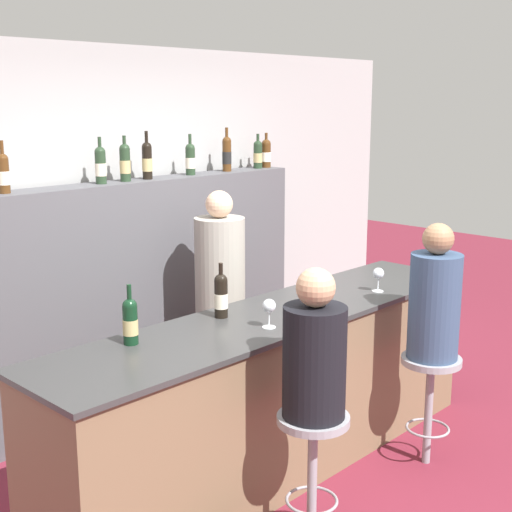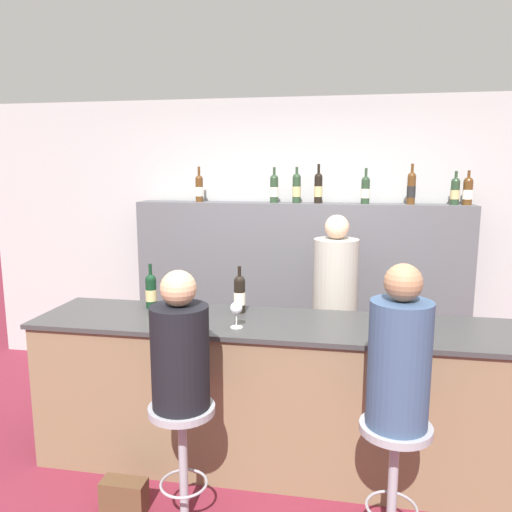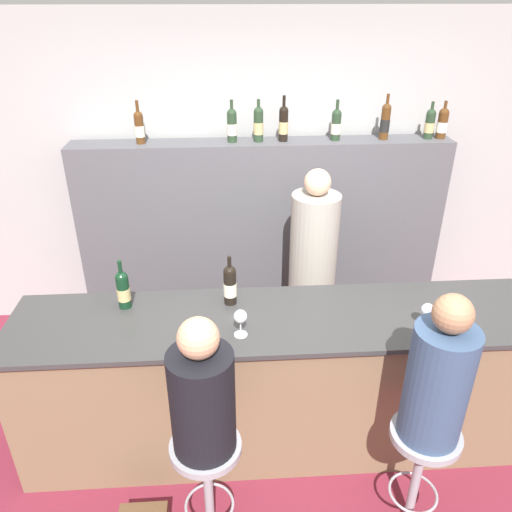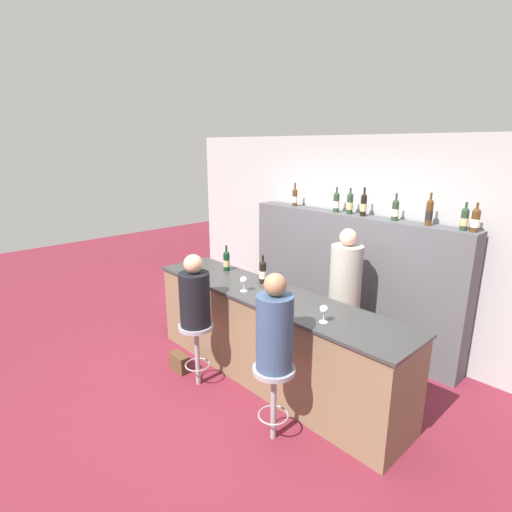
% 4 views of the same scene
% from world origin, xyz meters
% --- Properties ---
extents(ground_plane, '(16.00, 16.00, 0.00)m').
position_xyz_m(ground_plane, '(0.00, 0.00, 0.00)').
color(ground_plane, maroon).
extents(wall_back, '(6.40, 0.05, 2.60)m').
position_xyz_m(wall_back, '(0.00, 1.96, 1.30)').
color(wall_back, '#9E9E9E').
rests_on(wall_back, ground_plane).
extents(bar_counter, '(3.18, 0.69, 0.99)m').
position_xyz_m(bar_counter, '(0.00, 0.32, 0.50)').
color(bar_counter, brown).
rests_on(bar_counter, ground_plane).
extents(back_bar_cabinet, '(2.98, 0.28, 1.66)m').
position_xyz_m(back_bar_cabinet, '(0.00, 1.73, 0.83)').
color(back_bar_cabinet, '#4C4C51').
rests_on(back_bar_cabinet, ground_plane).
extents(wine_bottle_counter_0, '(0.08, 0.08, 0.32)m').
position_xyz_m(wine_bottle_counter_0, '(-0.92, 0.50, 1.11)').
color(wine_bottle_counter_0, black).
rests_on(wine_bottle_counter_0, bar_counter).
extents(wine_bottle_counter_1, '(0.08, 0.08, 0.32)m').
position_xyz_m(wine_bottle_counter_1, '(-0.29, 0.50, 1.12)').
color(wine_bottle_counter_1, black).
rests_on(wine_bottle_counter_1, bar_counter).
extents(wine_bottle_backbar_0, '(0.07, 0.07, 0.32)m').
position_xyz_m(wine_bottle_backbar_0, '(-0.93, 1.73, 1.78)').
color(wine_bottle_backbar_0, '#4C2D14').
rests_on(wine_bottle_backbar_0, back_bar_cabinet).
extents(wine_bottle_backbar_1, '(0.08, 0.08, 0.32)m').
position_xyz_m(wine_bottle_backbar_1, '(-0.23, 1.73, 1.79)').
color(wine_bottle_backbar_1, '#233823').
rests_on(wine_bottle_backbar_1, back_bar_cabinet).
extents(wine_bottle_backbar_2, '(0.08, 0.08, 0.32)m').
position_xyz_m(wine_bottle_backbar_2, '(-0.03, 1.73, 1.79)').
color(wine_bottle_backbar_2, '#233823').
rests_on(wine_bottle_backbar_2, back_bar_cabinet).
extents(wine_bottle_backbar_3, '(0.07, 0.07, 0.34)m').
position_xyz_m(wine_bottle_backbar_3, '(0.16, 1.73, 1.79)').
color(wine_bottle_backbar_3, black).
rests_on(wine_bottle_backbar_3, back_bar_cabinet).
extents(wine_bottle_backbar_4, '(0.08, 0.08, 0.31)m').
position_xyz_m(wine_bottle_backbar_4, '(0.57, 1.73, 1.78)').
color(wine_bottle_backbar_4, '#233823').
rests_on(wine_bottle_backbar_4, back_bar_cabinet).
extents(wine_bottle_backbar_5, '(0.07, 0.07, 0.34)m').
position_xyz_m(wine_bottle_backbar_5, '(0.95, 1.73, 1.80)').
color(wine_bottle_backbar_5, '#4C2D14').
rests_on(wine_bottle_backbar_5, back_bar_cabinet).
extents(wine_bottle_backbar_6, '(0.07, 0.07, 0.28)m').
position_xyz_m(wine_bottle_backbar_6, '(1.31, 1.73, 1.77)').
color(wine_bottle_backbar_6, '#233823').
rests_on(wine_bottle_backbar_6, back_bar_cabinet).
extents(wine_bottle_backbar_7, '(0.08, 0.08, 0.29)m').
position_xyz_m(wine_bottle_backbar_7, '(1.41, 1.73, 1.78)').
color(wine_bottle_backbar_7, '#4C2D14').
rests_on(wine_bottle_backbar_7, back_bar_cabinet).
extents(wine_glass_0, '(0.08, 0.08, 0.16)m').
position_xyz_m(wine_glass_0, '(-0.24, 0.17, 1.11)').
color(wine_glass_0, silver).
rests_on(wine_glass_0, bar_counter).
extents(wine_glass_1, '(0.07, 0.07, 0.16)m').
position_xyz_m(wine_glass_1, '(0.81, 0.17, 1.10)').
color(wine_glass_1, silver).
rests_on(wine_glass_1, bar_counter).
extents(bar_stool_left, '(0.36, 0.36, 0.69)m').
position_xyz_m(bar_stool_left, '(-0.44, -0.31, 0.54)').
color(bar_stool_left, gray).
rests_on(bar_stool_left, ground_plane).
extents(guest_seated_left, '(0.31, 0.31, 0.75)m').
position_xyz_m(guest_seated_left, '(-0.44, -0.31, 1.02)').
color(guest_seated_left, black).
rests_on(guest_seated_left, bar_stool_left).
extents(bar_stool_right, '(0.36, 0.36, 0.69)m').
position_xyz_m(bar_stool_right, '(0.69, -0.31, 0.54)').
color(bar_stool_right, gray).
rests_on(bar_stool_right, ground_plane).
extents(guest_seated_right, '(0.31, 0.31, 0.82)m').
position_xyz_m(guest_seated_right, '(0.69, -0.31, 1.05)').
color(guest_seated_right, '#334766').
rests_on(guest_seated_right, bar_stool_right).
extents(bartender, '(0.35, 0.35, 1.61)m').
position_xyz_m(bartender, '(0.34, 1.18, 0.74)').
color(bartender, gray).
rests_on(bartender, ground_plane).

